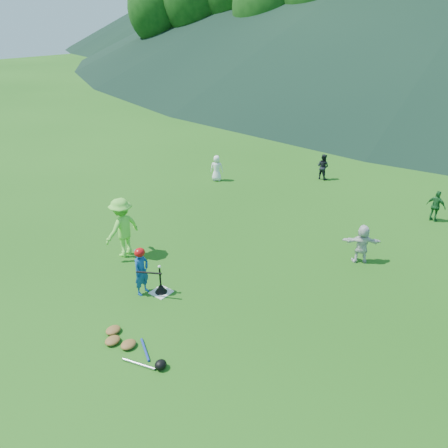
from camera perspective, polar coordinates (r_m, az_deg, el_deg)
name	(u,v)px	position (r m, az deg, el deg)	size (l,w,h in m)	color
ground	(161,293)	(10.88, -8.19, -8.85)	(120.00, 120.00, 0.00)	#1F5413
home_plate	(161,292)	(10.87, -8.19, -8.81)	(0.45, 0.45, 0.02)	silver
baseball	(159,267)	(10.48, -8.44, -5.54)	(0.08, 0.08, 0.08)	white
batter_child	(141,272)	(10.62, -10.73, -6.12)	(0.44, 0.29, 1.20)	#14478F
adult_coach	(122,228)	(12.26, -13.15, -0.46)	(1.10, 0.63, 1.70)	#70E242
fielder_a	(217,168)	(17.64, -0.96, 7.30)	(0.51, 0.33, 1.04)	white
fielder_b	(323,167)	(18.25, 12.78, 7.32)	(0.51, 0.40, 1.05)	black
fielder_c	(436,206)	(15.66, 25.95, 2.10)	(0.61, 0.25, 1.03)	#1B5C27
fielder_d	(362,244)	(12.32, 17.56, -2.47)	(1.02, 0.32, 1.10)	silver
batting_tee	(161,288)	(10.81, -8.23, -8.29)	(0.30, 0.30, 0.68)	black
batter_gear	(140,254)	(10.36, -10.87, -3.88)	(0.71, 0.32, 0.57)	#B50C0E
equipment_pile	(128,345)	(9.42, -12.44, -15.15)	(1.80, 0.67, 0.19)	olive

